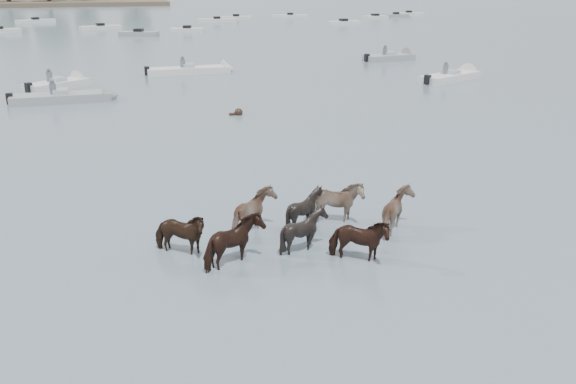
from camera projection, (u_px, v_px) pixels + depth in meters
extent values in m
plane|color=#4B5F6C|center=(260.00, 275.00, 14.43)|extent=(400.00, 400.00, 0.00)
imported|color=black|center=(180.00, 236.00, 15.33)|extent=(1.71, 1.41, 1.32)
imported|color=gray|center=(255.00, 215.00, 16.60)|extent=(1.56, 1.68, 1.38)
imported|color=black|center=(305.00, 211.00, 17.00)|extent=(1.41, 1.31, 1.29)
imported|color=#866A5B|center=(334.00, 204.00, 17.29)|extent=(1.81, 1.14, 1.42)
imported|color=black|center=(236.00, 245.00, 14.72)|extent=(1.76, 1.81, 1.39)
imported|color=black|center=(304.00, 232.00, 15.57)|extent=(1.51, 1.45, 1.29)
imported|color=black|center=(358.00, 242.00, 14.96)|extent=(1.72, 1.37, 1.32)
imported|color=#8D715F|center=(399.00, 213.00, 16.70)|extent=(1.43, 1.57, 1.36)
sphere|color=black|center=(239.00, 112.00, 30.89)|extent=(0.44, 0.44, 0.44)
cube|color=black|center=(234.00, 115.00, 30.86)|extent=(0.50, 0.22, 0.18)
cube|color=silver|center=(57.00, 85.00, 37.96)|extent=(4.10, 3.75, 0.55)
cone|color=silver|center=(83.00, 81.00, 39.49)|extent=(1.71, 1.81, 1.60)
cube|color=#99ADB7|center=(57.00, 80.00, 37.84)|extent=(1.33, 1.37, 0.35)
cube|color=black|center=(29.00, 88.00, 36.39)|extent=(0.49, 0.49, 0.60)
cylinder|color=#595966|center=(49.00, 77.00, 37.67)|extent=(0.36, 0.36, 0.70)
sphere|color=#595966|center=(48.00, 70.00, 37.52)|extent=(0.24, 0.24, 0.24)
cube|color=gray|center=(62.00, 98.00, 34.01)|extent=(5.50, 1.73, 0.55)
cone|color=gray|center=(111.00, 96.00, 34.76)|extent=(0.94, 1.62, 1.60)
cube|color=#99ADB7|center=(61.00, 92.00, 33.89)|extent=(0.83, 1.14, 0.35)
cube|color=black|center=(10.00, 98.00, 33.20)|extent=(0.36, 0.36, 0.60)
cylinder|color=#595966|center=(53.00, 89.00, 33.71)|extent=(0.36, 0.36, 0.70)
sphere|color=#595966|center=(52.00, 81.00, 33.56)|extent=(0.24, 0.24, 0.24)
cube|color=silver|center=(189.00, 71.00, 43.69)|extent=(6.02, 1.72, 0.55)
cone|color=silver|center=(228.00, 69.00, 44.51)|extent=(0.93, 1.62, 1.60)
cube|color=#99ADB7|center=(188.00, 66.00, 43.57)|extent=(0.82, 1.14, 0.35)
cube|color=black|center=(147.00, 71.00, 42.82)|extent=(0.36, 0.36, 0.60)
cylinder|color=#595966|center=(183.00, 64.00, 43.40)|extent=(0.36, 0.36, 0.70)
sphere|color=#595966|center=(182.00, 57.00, 43.24)|extent=(0.24, 0.24, 0.24)
cube|color=silver|center=(450.00, 78.00, 40.88)|extent=(5.36, 3.67, 0.55)
cone|color=silver|center=(471.00, 74.00, 42.48)|extent=(1.50, 1.83, 1.60)
cube|color=#99ADB7|center=(450.00, 72.00, 40.76)|extent=(1.20, 1.36, 0.35)
cube|color=black|center=(427.00, 79.00, 39.23)|extent=(0.47, 0.47, 0.60)
cylinder|color=#595966|center=(446.00, 70.00, 40.59)|extent=(0.36, 0.36, 0.70)
sphere|color=#595966|center=(446.00, 63.00, 40.44)|extent=(0.24, 0.24, 0.24)
cube|color=gray|center=(389.00, 58.00, 50.56)|extent=(4.56, 2.20, 0.55)
cone|color=gray|center=(410.00, 57.00, 51.39)|extent=(1.12, 1.71, 1.60)
cube|color=#99ADB7|center=(389.00, 54.00, 50.44)|extent=(0.95, 1.22, 0.35)
cube|color=black|center=(367.00, 57.00, 49.68)|extent=(0.40, 0.40, 0.60)
cylinder|color=#595966|center=(385.00, 51.00, 50.27)|extent=(0.36, 0.36, 0.70)
sphere|color=#595966|center=(385.00, 46.00, 50.11)|extent=(0.24, 0.24, 0.24)
cube|color=silver|center=(35.00, 22.00, 89.60)|extent=(5.82, 3.23, 0.60)
cube|color=black|center=(35.00, 19.00, 89.47)|extent=(1.27, 1.27, 0.50)
cube|color=silver|center=(101.00, 28.00, 78.73)|extent=(5.51, 2.65, 0.60)
cube|color=black|center=(100.00, 25.00, 78.60)|extent=(1.20, 1.20, 0.50)
cube|color=gray|center=(139.00, 34.00, 70.61)|extent=(4.84, 3.04, 0.60)
cube|color=black|center=(139.00, 31.00, 70.48)|extent=(1.29, 1.29, 0.50)
cube|color=silver|center=(187.00, 30.00, 75.23)|extent=(4.38, 2.44, 0.60)
cube|color=black|center=(187.00, 27.00, 75.10)|extent=(1.21, 1.21, 0.50)
cube|color=silver|center=(217.00, 21.00, 91.26)|extent=(5.96, 1.88, 0.60)
cube|color=black|center=(217.00, 18.00, 91.13)|extent=(1.06, 1.06, 0.50)
cube|color=silver|center=(236.00, 18.00, 96.68)|extent=(5.17, 2.10, 0.60)
cube|color=black|center=(236.00, 16.00, 96.55)|extent=(1.11, 1.11, 0.50)
cube|color=silver|center=(290.00, 17.00, 100.27)|extent=(6.14, 2.80, 0.60)
cube|color=black|center=(290.00, 14.00, 100.14)|extent=(1.20, 1.20, 0.50)
cube|color=silver|center=(343.00, 23.00, 86.75)|extent=(5.30, 2.39, 0.60)
cube|color=black|center=(343.00, 20.00, 86.62)|extent=(1.16, 1.16, 0.50)
cube|color=silver|center=(375.00, 18.00, 97.92)|extent=(4.83, 2.91, 0.60)
cube|color=black|center=(375.00, 15.00, 97.79)|extent=(1.27, 1.27, 0.50)
cube|color=gray|center=(396.00, 16.00, 101.95)|extent=(4.67, 2.55, 0.60)
cube|color=black|center=(396.00, 14.00, 101.82)|extent=(1.22, 1.22, 0.50)
cube|color=silver|center=(409.00, 14.00, 106.35)|extent=(5.57, 2.74, 0.60)
cube|color=black|center=(409.00, 12.00, 106.22)|extent=(1.21, 1.21, 0.50)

